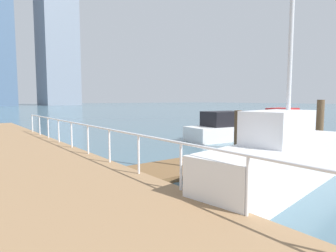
% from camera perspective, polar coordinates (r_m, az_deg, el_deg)
% --- Properties ---
extents(ground_plane, '(300.00, 300.00, 0.00)m').
position_cam_1_polar(ground_plane, '(19.01, -14.97, -2.09)').
color(ground_plane, '#476675').
extents(floating_dock, '(13.30, 2.00, 0.18)m').
position_cam_1_polar(floating_dock, '(12.82, 17.03, -5.27)').
color(floating_dock, brown).
rests_on(floating_dock, ground_plane).
extents(boardwalk_railing, '(0.06, 26.59, 1.08)m').
position_cam_1_polar(boardwalk_railing, '(6.99, -2.07, -4.17)').
color(boardwalk_railing, white).
rests_on(boardwalk_railing, boardwalk).
extents(dock_piling_0, '(0.28, 0.28, 2.38)m').
position_cam_1_polar(dock_piling_0, '(13.09, 27.87, -0.58)').
color(dock_piling_0, brown).
rests_on(dock_piling_0, ground_plane).
extents(dock_piling_1, '(0.35, 0.35, 1.86)m').
position_cam_1_polar(dock_piling_1, '(14.31, 13.67, -0.70)').
color(dock_piling_1, brown).
rests_on(dock_piling_1, ground_plane).
extents(moored_boat_0, '(6.19, 2.75, 1.69)m').
position_cam_1_polar(moored_boat_0, '(17.55, 12.43, -0.60)').
color(moored_boat_0, white).
rests_on(moored_boat_0, ground_plane).
extents(moored_boat_3, '(6.34, 2.87, 1.74)m').
position_cam_1_polar(moored_boat_3, '(22.69, 21.22, 0.56)').
color(moored_boat_3, '#1E6B8C').
rests_on(moored_boat_3, ground_plane).
extents(moored_boat_4, '(7.18, 2.44, 9.36)m').
position_cam_1_polar(moored_boat_4, '(8.53, 22.21, -5.78)').
color(moored_boat_4, white).
rests_on(moored_boat_4, ground_plane).
extents(skyline_tower_3, '(14.32, 13.54, 43.78)m').
position_cam_1_polar(skyline_tower_3, '(126.35, -21.06, 13.87)').
color(skyline_tower_3, gray).
rests_on(skyline_tower_3, ground_plane).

